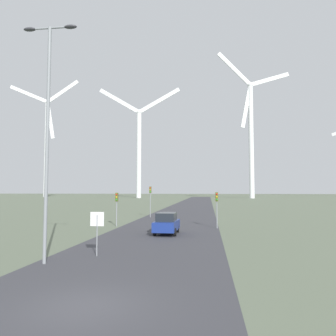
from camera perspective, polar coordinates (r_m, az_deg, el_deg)
The scene contains 11 objects.
ground_plane at distance 11.86m, azimuth -14.19°, elevation -22.26°, with size 600.00×600.00×0.00m, color #5B6651.
road_surface at distance 58.76m, azimuth 3.14°, elevation -7.50°, with size 10.00×240.00×0.01m.
streetlamp at distance 18.55m, azimuth -20.20°, elevation 8.30°, with size 3.00×0.32×12.54m.
stop_sign_near at distance 19.47m, azimuth -12.25°, elevation -9.71°, with size 0.81×0.07×2.50m.
traffic_light_post_near_left at distance 34.69m, azimuth -8.93°, elevation -5.80°, with size 0.28×0.34×3.47m.
traffic_light_post_near_right at distance 32.78m, azimuth 8.49°, elevation -5.84°, with size 0.28×0.34×3.54m.
traffic_light_post_mid_left at distance 45.54m, azimuth -3.10°, elevation -4.67°, with size 0.28×0.33×4.23m.
car_approaching at distance 28.38m, azimuth -0.25°, elevation -9.61°, with size 1.93×4.15×1.83m.
wind_turbine_far_left at distance 191.01m, azimuth -20.38°, elevation 4.82°, with size 33.71×12.66×65.56m.
wind_turbine_left at distance 156.12m, azimuth -5.07°, elevation 4.38°, with size 38.88×2.90×52.68m.
wind_turbine_center at distance 154.08m, azimuth 14.25°, elevation 6.69°, with size 33.78×11.64×65.98m.
Camera 1 is at (4.01, -10.51, 3.77)m, focal length 35.00 mm.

